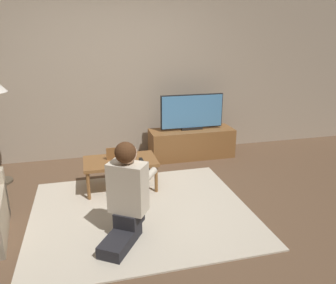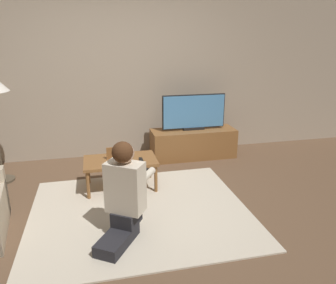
{
  "view_description": "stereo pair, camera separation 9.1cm",
  "coord_description": "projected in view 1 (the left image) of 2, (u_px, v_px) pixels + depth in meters",
  "views": [
    {
      "loc": [
        -0.5,
        -3.1,
        1.82
      ],
      "look_at": [
        0.44,
        0.56,
        0.59
      ],
      "focal_mm": 35.0,
      "sensor_mm": 36.0,
      "label": 1
    },
    {
      "loc": [
        -0.41,
        -3.12,
        1.82
      ],
      "look_at": [
        0.44,
        0.56,
        0.59
      ],
      "focal_mm": 35.0,
      "sensor_mm": 36.0,
      "label": 2
    }
  ],
  "objects": [
    {
      "name": "remote",
      "position": [
        141.0,
        160.0,
        3.93
      ],
      "size": [
        0.04,
        0.15,
        0.02
      ],
      "color": "black",
      "rests_on": "coffee_table"
    },
    {
      "name": "picture_frame",
      "position": [
        111.0,
        154.0,
        3.96
      ],
      "size": [
        0.11,
        0.01,
        0.15
      ],
      "color": "brown",
      "rests_on": "coffee_table"
    },
    {
      "name": "tv_stand",
      "position": [
        191.0,
        143.0,
        5.11
      ],
      "size": [
        1.3,
        0.45,
        0.44
      ],
      "color": "brown",
      "rests_on": "ground_plane"
    },
    {
      "name": "coffee_table",
      "position": [
        120.0,
        163.0,
        3.99
      ],
      "size": [
        0.88,
        0.51,
        0.39
      ],
      "color": "brown",
      "rests_on": "ground_plane"
    },
    {
      "name": "ground_plane",
      "position": [
        142.0,
        213.0,
        3.54
      ],
      "size": [
        10.0,
        10.0,
        0.0
      ],
      "primitive_type": "plane",
      "color": "brown"
    },
    {
      "name": "rug",
      "position": [
        141.0,
        212.0,
        3.54
      ],
      "size": [
        2.31,
        1.97,
        0.02
      ],
      "color": "beige",
      "rests_on": "ground_plane"
    },
    {
      "name": "tv",
      "position": [
        192.0,
        112.0,
        4.96
      ],
      "size": [
        0.98,
        0.08,
        0.54
      ],
      "color": "black",
      "rests_on": "tv_stand"
    },
    {
      "name": "wall_back",
      "position": [
        117.0,
        72.0,
        4.91
      ],
      "size": [
        10.0,
        0.06,
        2.6
      ],
      "color": "tan",
      "rests_on": "ground_plane"
    },
    {
      "name": "person_kneeling",
      "position": [
        127.0,
        192.0,
        2.97
      ],
      "size": [
        0.66,
        0.84,
        0.93
      ],
      "rotation": [
        0.0,
        0.0,
        2.56
      ],
      "color": "#232328",
      "rests_on": "rug"
    }
  ]
}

